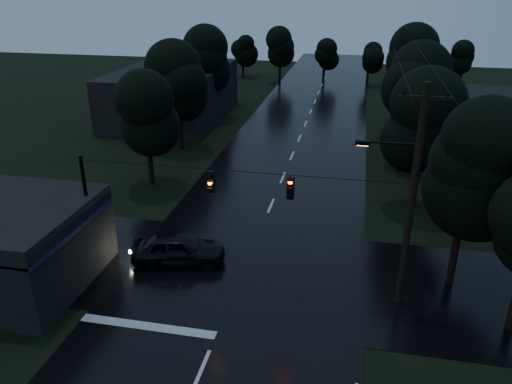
% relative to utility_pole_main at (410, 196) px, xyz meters
% --- Properties ---
extents(main_road, '(12.00, 120.00, 0.02)m').
position_rel_utility_pole_main_xyz_m(main_road, '(-7.41, 19.00, -5.26)').
color(main_road, black).
rests_on(main_road, ground).
extents(cross_street, '(60.00, 9.00, 0.02)m').
position_rel_utility_pole_main_xyz_m(cross_street, '(-7.41, 1.00, -5.26)').
color(cross_street, black).
rests_on(cross_street, ground).
extents(building_far_right, '(10.00, 14.00, 4.40)m').
position_rel_utility_pole_main_xyz_m(building_far_right, '(6.59, 23.00, -3.06)').
color(building_far_right, black).
rests_on(building_far_right, ground).
extents(building_far_left, '(10.00, 16.00, 5.00)m').
position_rel_utility_pole_main_xyz_m(building_far_left, '(-21.41, 29.00, -2.76)').
color(building_far_left, black).
rests_on(building_far_left, ground).
extents(utility_pole_main, '(3.50, 0.30, 10.00)m').
position_rel_utility_pole_main_xyz_m(utility_pole_main, '(0.00, 0.00, 0.00)').
color(utility_pole_main, black).
rests_on(utility_pole_main, ground).
extents(utility_pole_far, '(2.00, 0.30, 7.50)m').
position_rel_utility_pole_main_xyz_m(utility_pole_far, '(0.89, 17.00, -1.38)').
color(utility_pole_far, black).
rests_on(utility_pole_far, ground).
extents(anchor_pole_left, '(0.18, 0.18, 6.00)m').
position_rel_utility_pole_main_xyz_m(anchor_pole_left, '(-14.91, 0.00, -2.26)').
color(anchor_pole_left, black).
rests_on(anchor_pole_left, ground).
extents(span_signals, '(15.00, 0.37, 1.12)m').
position_rel_utility_pole_main_xyz_m(span_signals, '(-6.85, -0.01, -0.01)').
color(span_signals, black).
rests_on(span_signals, ground).
extents(tree_corner_near, '(4.48, 4.48, 9.44)m').
position_rel_utility_pole_main_xyz_m(tree_corner_near, '(2.59, 2.00, 0.74)').
color(tree_corner_near, black).
rests_on(tree_corner_near, ground).
extents(tree_left_a, '(3.92, 3.92, 8.26)m').
position_rel_utility_pole_main_xyz_m(tree_left_a, '(-16.41, 11.00, -0.02)').
color(tree_left_a, black).
rests_on(tree_left_a, ground).
extents(tree_left_b, '(4.20, 4.20, 8.85)m').
position_rel_utility_pole_main_xyz_m(tree_left_b, '(-17.01, 19.00, 0.36)').
color(tree_left_b, black).
rests_on(tree_left_b, ground).
extents(tree_left_c, '(4.48, 4.48, 9.44)m').
position_rel_utility_pole_main_xyz_m(tree_left_c, '(-17.61, 29.00, 0.74)').
color(tree_left_c, black).
rests_on(tree_left_c, ground).
extents(tree_right_a, '(4.20, 4.20, 8.85)m').
position_rel_utility_pole_main_xyz_m(tree_right_a, '(1.59, 11.00, 0.36)').
color(tree_right_a, black).
rests_on(tree_right_a, ground).
extents(tree_right_b, '(4.48, 4.48, 9.44)m').
position_rel_utility_pole_main_xyz_m(tree_right_b, '(2.19, 19.00, 0.74)').
color(tree_right_b, black).
rests_on(tree_right_b, ground).
extents(tree_right_c, '(4.76, 4.76, 10.03)m').
position_rel_utility_pole_main_xyz_m(tree_right_c, '(2.79, 29.00, 1.11)').
color(tree_right_c, black).
rests_on(tree_right_c, ground).
extents(car, '(5.06, 2.91, 1.62)m').
position_rel_utility_pole_main_xyz_m(car, '(-10.86, 1.24, -4.45)').
color(car, black).
rests_on(car, ground).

